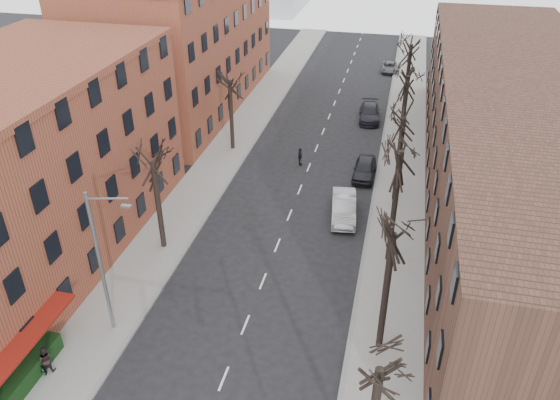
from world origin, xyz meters
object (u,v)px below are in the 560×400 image
Objects in this scene: silver_sedan at (344,208)px; parked_car_near at (364,169)px; bicycle at (35,363)px; parked_car_mid at (369,113)px.

silver_sedan is 6.80m from parked_car_near.
parked_car_near is 2.47× the size of bicycle.
bicycle is (-13.79, -37.84, -0.12)m from parked_car_mid.
silver_sedan reaches higher than parked_car_mid.
silver_sedan is 0.99× the size of parked_car_mid.
parked_car_near is 0.87× the size of parked_car_mid.
parked_car_near is at bearing -91.74° from parked_car_mid.
parked_car_mid is (0.19, 19.43, -0.09)m from silver_sedan.
bicycle is at bearing -133.79° from silver_sedan.
silver_sedan is 1.14× the size of parked_car_near.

